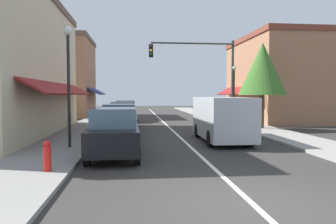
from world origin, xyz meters
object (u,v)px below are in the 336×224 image
object	(u,v)px
parked_car_second_left	(120,122)
parked_car_far_left	(126,111)
parked_car_third_left	(123,115)
tree_right_near	(262,69)
parked_car_nearest_left	(114,133)
van_in_lane	(222,118)
street_lamp_right_mid	(234,85)
fire_hydrant	(47,156)
traffic_signal_mast_arm	(205,67)
street_lamp_left_near	(68,67)

from	to	relation	value
parked_car_second_left	parked_car_far_left	bearing A→B (deg)	90.63
parked_car_third_left	tree_right_near	bearing A→B (deg)	-9.36
parked_car_second_left	tree_right_near	distance (m)	9.85
parked_car_nearest_left	van_in_lane	distance (m)	5.96
street_lamp_right_mid	tree_right_near	xyz separation A→B (m)	(0.77, -3.32, 0.88)
parked_car_third_left	parked_car_far_left	world-z (taller)	same
tree_right_near	fire_hydrant	bearing A→B (deg)	-135.03
parked_car_second_left	van_in_lane	xyz separation A→B (m)	(4.89, -1.43, 0.27)
parked_car_nearest_left	fire_hydrant	size ratio (longest dim) A/B	4.74
parked_car_second_left	traffic_signal_mast_arm	distance (m)	9.37
street_lamp_right_mid	fire_hydrant	distance (m)	17.08
parked_car_third_left	van_in_lane	xyz separation A→B (m)	(4.87, -6.31, 0.27)
van_in_lane	traffic_signal_mast_arm	size ratio (longest dim) A/B	0.84
parked_car_second_left	fire_hydrant	xyz separation A→B (m)	(-1.70, -7.25, -0.33)
parked_car_nearest_left	fire_hydrant	bearing A→B (deg)	-125.72
parked_car_third_left	tree_right_near	distance (m)	9.43
parked_car_nearest_left	street_lamp_right_mid	size ratio (longest dim) A/B	0.94
parked_car_far_left	street_lamp_right_mid	distance (m)	9.26
parked_car_second_left	parked_car_far_left	distance (m)	10.69
parked_car_second_left	street_lamp_left_near	xyz separation A→B (m)	(-1.89, -3.14, 2.45)
van_in_lane	fire_hydrant	world-z (taller)	van_in_lane
parked_car_second_left	van_in_lane	size ratio (longest dim) A/B	0.79
traffic_signal_mast_arm	parked_car_second_left	bearing A→B (deg)	-131.77
parked_car_second_left	van_in_lane	distance (m)	5.10
street_lamp_left_near	fire_hydrant	distance (m)	4.96
parked_car_nearest_left	tree_right_near	size ratio (longest dim) A/B	0.75
parked_car_third_left	street_lamp_left_near	distance (m)	8.60
street_lamp_right_mid	parked_car_third_left	bearing A→B (deg)	-168.14
parked_car_nearest_left	van_in_lane	bearing A→B (deg)	33.83
parked_car_far_left	street_lamp_right_mid	world-z (taller)	street_lamp_right_mid
parked_car_third_left	van_in_lane	bearing A→B (deg)	-51.19
parked_car_nearest_left	parked_car_second_left	distance (m)	4.82
parked_car_nearest_left	parked_car_far_left	distance (m)	15.52
parked_car_far_left	street_lamp_right_mid	size ratio (longest dim) A/B	0.94
parked_car_nearest_left	street_lamp_right_mid	distance (m)	14.10
street_lamp_right_mid	parked_car_far_left	bearing A→B (deg)	152.77
street_lamp_left_near	street_lamp_right_mid	world-z (taller)	street_lamp_left_near
traffic_signal_mast_arm	fire_hydrant	bearing A→B (deg)	-118.64
street_lamp_right_mid	tree_right_near	size ratio (longest dim) A/B	0.79
street_lamp_right_mid	street_lamp_left_near	bearing A→B (deg)	-135.64
parked_car_nearest_left	parked_car_third_left	xyz separation A→B (m)	(0.02, 9.70, 0.00)
parked_car_third_left	fire_hydrant	size ratio (longest dim) A/B	4.75
parked_car_second_left	fire_hydrant	bearing A→B (deg)	-102.45
parked_car_nearest_left	tree_right_near	distance (m)	12.32
street_lamp_left_near	tree_right_near	xyz separation A→B (m)	(10.70, 6.39, 0.53)
parked_car_far_left	street_lamp_left_near	world-z (taller)	street_lamp_left_near
parked_car_second_left	street_lamp_left_near	world-z (taller)	street_lamp_left_near
parked_car_far_left	van_in_lane	distance (m)	13.07
tree_right_near	van_in_lane	bearing A→B (deg)	-129.94
street_lamp_left_near	street_lamp_right_mid	xyz separation A→B (m)	(9.93, 9.71, -0.35)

